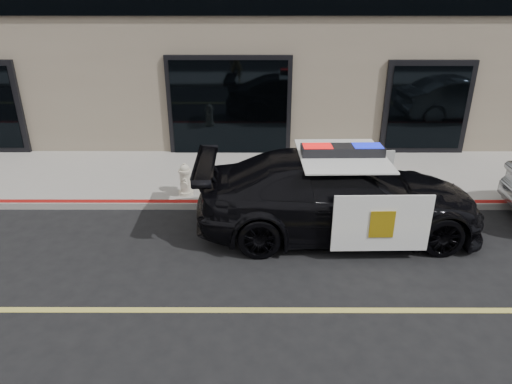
{
  "coord_description": "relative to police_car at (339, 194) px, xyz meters",
  "views": [
    {
      "loc": [
        -0.23,
        -5.62,
        4.51
      ],
      "look_at": [
        -0.25,
        2.2,
        1.0
      ],
      "focal_mm": 32.0,
      "sensor_mm": 36.0,
      "label": 1
    }
  ],
  "objects": [
    {
      "name": "fire_hydrant",
      "position": [
        -3.24,
        1.47,
        -0.31
      ],
      "size": [
        0.34,
        0.47,
        0.75
      ],
      "color": "beige",
      "rests_on": "sidewalk_n"
    },
    {
      "name": "sidewalk_n",
      "position": [
        -1.38,
        2.75,
        -0.74
      ],
      "size": [
        60.0,
        3.5,
        0.15
      ],
      "primitive_type": "cube",
      "color": "gray",
      "rests_on": "ground"
    },
    {
      "name": "police_car",
      "position": [
        0.0,
        0.0,
        0.0
      ],
      "size": [
        2.66,
        5.64,
        1.82
      ],
      "color": "black",
      "rests_on": "ground"
    },
    {
      "name": "ground",
      "position": [
        -1.38,
        -2.5,
        -0.82
      ],
      "size": [
        120.0,
        120.0,
        0.0
      ],
      "primitive_type": "plane",
      "color": "black",
      "rests_on": "ground"
    }
  ]
}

